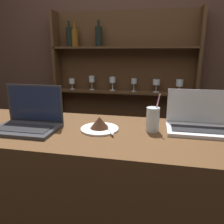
# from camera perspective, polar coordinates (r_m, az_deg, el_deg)

# --- Properties ---
(bar_counter) EXTENTS (1.75, 0.60, 0.99)m
(bar_counter) POSITION_cam_1_polar(r_m,az_deg,el_deg) (1.44, -5.47, -23.50)
(bar_counter) COLOR #4C3019
(bar_counter) RESTS_ON ground_plane
(back_wall) EXTENTS (7.00, 0.06, 2.70)m
(back_wall) POSITION_cam_1_polar(r_m,az_deg,el_deg) (2.40, 3.35, 14.34)
(back_wall) COLOR #4C3328
(back_wall) RESTS_ON ground_plane
(back_shelf) EXTENTS (1.48, 0.18, 1.80)m
(back_shelf) POSITION_cam_1_polar(r_m,az_deg,el_deg) (2.37, 2.74, 4.32)
(back_shelf) COLOR #472D19
(back_shelf) RESTS_ON ground_plane
(laptop_near) EXTENTS (0.34, 0.23, 0.23)m
(laptop_near) POSITION_cam_1_polar(r_m,az_deg,el_deg) (1.28, -20.89, -1.84)
(laptop_near) COLOR #333338
(laptop_near) RESTS_ON bar_counter
(laptop_far) EXTENTS (0.32, 0.21, 0.21)m
(laptop_far) POSITION_cam_1_polar(r_m,az_deg,el_deg) (1.26, 21.44, -2.36)
(laptop_far) COLOR silver
(laptop_far) RESTS_ON bar_counter
(cake_plate) EXTENTS (0.21, 0.21, 0.07)m
(cake_plate) POSITION_cam_1_polar(r_m,az_deg,el_deg) (1.18, -3.25, -3.38)
(cake_plate) COLOR white
(cake_plate) RESTS_ON bar_counter
(water_glass) EXTENTS (0.07, 0.07, 0.20)m
(water_glass) POSITION_cam_1_polar(r_m,az_deg,el_deg) (1.17, 10.59, -1.91)
(water_glass) COLOR silver
(water_glass) RESTS_ON bar_counter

